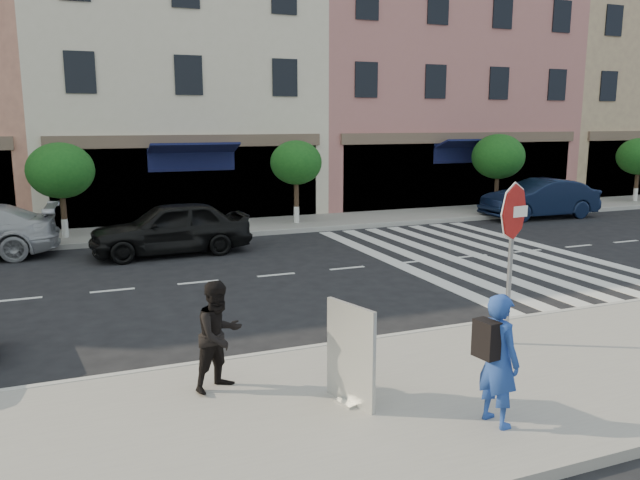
{
  "coord_description": "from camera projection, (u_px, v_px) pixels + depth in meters",
  "views": [
    {
      "loc": [
        -4.73,
        -10.82,
        3.91
      ],
      "look_at": [
        0.11,
        1.25,
        1.4
      ],
      "focal_mm": 35.0,
      "sensor_mm": 36.0,
      "label": 1
    }
  ],
  "objects": [
    {
      "name": "poster_board",
      "position": [
        351.0,
        356.0,
        8.3
      ],
      "size": [
        0.4,
        0.88,
        1.38
      ],
      "rotation": [
        0.0,
        0.0,
        0.3
      ],
      "color": "beige",
      "rests_on": "sidewalk_near"
    },
    {
      "name": "building_east_mid",
      "position": [
        415.0,
        67.0,
        30.8
      ],
      "size": [
        13.0,
        9.0,
        13.0
      ],
      "primitive_type": "cube",
      "color": "#B16C69",
      "rests_on": "ground"
    },
    {
      "name": "street_tree_c",
      "position": [
        296.0,
        163.0,
        22.82
      ],
      "size": [
        1.9,
        1.9,
        3.04
      ],
      "color": "#473323",
      "rests_on": "sidewalk_far"
    },
    {
      "name": "street_tree_eb",
      "position": [
        639.0,
        157.0,
        29.06
      ],
      "size": [
        2.0,
        2.0,
        2.94
      ],
      "color": "#473323",
      "rests_on": "sidewalk_far"
    },
    {
      "name": "building_east_far",
      "position": [
        606.0,
        83.0,
        35.46
      ],
      "size": [
        12.0,
        9.0,
        12.0
      ],
      "primitive_type": "cube",
      "color": "tan",
      "rests_on": "ground"
    },
    {
      "name": "street_tree_wb",
      "position": [
        61.0,
        171.0,
        19.91
      ],
      "size": [
        2.1,
        2.1,
        3.06
      ],
      "color": "#473323",
      "rests_on": "sidewalk_far"
    },
    {
      "name": "street_tree_ea",
      "position": [
        498.0,
        157.0,
        26.11
      ],
      "size": [
        2.2,
        2.2,
        3.19
      ],
      "color": "#473323",
      "rests_on": "sidewalk_far"
    },
    {
      "name": "photographer",
      "position": [
        498.0,
        360.0,
        7.71
      ],
      "size": [
        0.49,
        0.67,
        1.69
      ],
      "primitive_type": "imported",
      "rotation": [
        0.0,
        0.0,
        1.72
      ],
      "color": "#22439C",
      "rests_on": "sidewalk_near"
    },
    {
      "name": "car_far_mid",
      "position": [
        171.0,
        228.0,
        18.35
      ],
      "size": [
        4.69,
        2.04,
        1.57
      ],
      "primitive_type": "imported",
      "rotation": [
        0.0,
        0.0,
        -1.53
      ],
      "color": "black",
      "rests_on": "ground"
    },
    {
      "name": "car_far_right",
      "position": [
        540.0,
        199.0,
        25.17
      ],
      "size": [
        4.84,
        1.86,
        1.58
      ],
      "primitive_type": "imported",
      "rotation": [
        0.0,
        0.0,
        -1.61
      ],
      "color": "black",
      "rests_on": "ground"
    },
    {
      "name": "walker",
      "position": [
        219.0,
        335.0,
        8.73
      ],
      "size": [
        0.95,
        0.88,
        1.58
      ],
      "primitive_type": "imported",
      "rotation": [
        0.0,
        0.0,
        0.47
      ],
      "color": "black",
      "rests_on": "sidewalk_near"
    },
    {
      "name": "ground",
      "position": [
        338.0,
        321.0,
        12.33
      ],
      "size": [
        120.0,
        120.0,
        0.0
      ],
      "primitive_type": "plane",
      "color": "black",
      "rests_on": "ground"
    },
    {
      "name": "sidewalk_near",
      "position": [
        443.0,
        393.0,
        8.9
      ],
      "size": [
        60.0,
        4.5,
        0.15
      ],
      "primitive_type": "cube",
      "color": "gray",
      "rests_on": "ground"
    },
    {
      "name": "sidewalk_far",
      "position": [
        216.0,
        229.0,
        22.34
      ],
      "size": [
        60.0,
        3.0,
        0.15
      ],
      "primitive_type": "cube",
      "color": "gray",
      "rests_on": "ground"
    },
    {
      "name": "building_centre",
      "position": [
        170.0,
        82.0,
        26.6
      ],
      "size": [
        11.0,
        9.0,
        11.0
      ],
      "primitive_type": "cube",
      "color": "beige",
      "rests_on": "ground"
    },
    {
      "name": "stop_sign",
      "position": [
        513.0,
        229.0,
        10.27
      ],
      "size": [
        0.98,
        0.14,
        2.77
      ],
      "rotation": [
        0.0,
        0.0,
        0.1
      ],
      "color": "gray",
      "rests_on": "sidewalk_near"
    }
  ]
}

